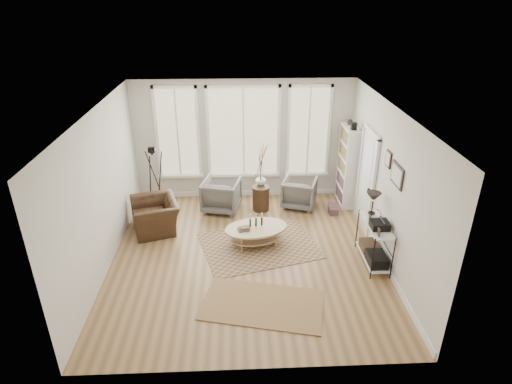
{
  "coord_description": "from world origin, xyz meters",
  "views": [
    {
      "loc": [
        -0.14,
        -7.0,
        4.77
      ],
      "look_at": [
        0.2,
        0.6,
        1.1
      ],
      "focal_mm": 30.0,
      "sensor_mm": 36.0,
      "label": 1
    }
  ],
  "objects_px": {
    "bookcase": "(348,166)",
    "low_shelf": "(374,239)",
    "side_table": "(261,179)",
    "accent_chair": "(156,215)",
    "armchair_right": "(299,193)",
    "armchair_left": "(221,195)",
    "coffee_table": "(256,231)"
  },
  "relations": [
    {
      "from": "low_shelf",
      "to": "armchair_left",
      "type": "height_order",
      "value": "low_shelf"
    },
    {
      "from": "armchair_left",
      "to": "side_table",
      "type": "relative_size",
      "value": 0.51
    },
    {
      "from": "bookcase",
      "to": "accent_chair",
      "type": "relative_size",
      "value": 1.97
    },
    {
      "from": "side_table",
      "to": "accent_chair",
      "type": "bearing_deg",
      "value": -160.82
    },
    {
      "from": "coffee_table",
      "to": "armchair_left",
      "type": "distance_m",
      "value": 1.72
    },
    {
      "from": "armchair_right",
      "to": "side_table",
      "type": "bearing_deg",
      "value": 27.4
    },
    {
      "from": "coffee_table",
      "to": "low_shelf",
      "type": "bearing_deg",
      "value": -17.86
    },
    {
      "from": "armchair_left",
      "to": "armchair_right",
      "type": "xyz_separation_m",
      "value": [
        1.84,
        0.1,
        -0.03
      ]
    },
    {
      "from": "armchair_left",
      "to": "low_shelf",
      "type": "bearing_deg",
      "value": 155.49
    },
    {
      "from": "coffee_table",
      "to": "armchair_right",
      "type": "distance_m",
      "value": 2.0
    },
    {
      "from": "coffee_table",
      "to": "armchair_right",
      "type": "xyz_separation_m",
      "value": [
        1.11,
        1.66,
        0.04
      ]
    },
    {
      "from": "armchair_right",
      "to": "coffee_table",
      "type": "bearing_deg",
      "value": 74.68
    },
    {
      "from": "bookcase",
      "to": "accent_chair",
      "type": "xyz_separation_m",
      "value": [
        -4.37,
        -1.1,
        -0.62
      ]
    },
    {
      "from": "low_shelf",
      "to": "side_table",
      "type": "relative_size",
      "value": 0.79
    },
    {
      "from": "bookcase",
      "to": "armchair_left",
      "type": "relative_size",
      "value": 2.46
    },
    {
      "from": "coffee_table",
      "to": "armchair_right",
      "type": "height_order",
      "value": "armchair_right"
    },
    {
      "from": "armchair_left",
      "to": "armchair_right",
      "type": "bearing_deg",
      "value": -163.54
    },
    {
      "from": "side_table",
      "to": "accent_chair",
      "type": "distance_m",
      "value": 2.49
    },
    {
      "from": "bookcase",
      "to": "armchair_right",
      "type": "distance_m",
      "value": 1.3
    },
    {
      "from": "coffee_table",
      "to": "armchair_left",
      "type": "relative_size",
      "value": 1.7
    },
    {
      "from": "bookcase",
      "to": "armchair_right",
      "type": "xyz_separation_m",
      "value": [
        -1.14,
        -0.15,
        -0.61
      ]
    },
    {
      "from": "bookcase",
      "to": "accent_chair",
      "type": "bearing_deg",
      "value": -165.86
    },
    {
      "from": "low_shelf",
      "to": "armchair_right",
      "type": "bearing_deg",
      "value": 114.56
    },
    {
      "from": "bookcase",
      "to": "armchair_right",
      "type": "height_order",
      "value": "bookcase"
    },
    {
      "from": "accent_chair",
      "to": "side_table",
      "type": "bearing_deg",
      "value": 91.23
    },
    {
      "from": "bookcase",
      "to": "low_shelf",
      "type": "bearing_deg",
      "value": -91.28
    },
    {
      "from": "bookcase",
      "to": "coffee_table",
      "type": "height_order",
      "value": "bookcase"
    },
    {
      "from": "armchair_right",
      "to": "accent_chair",
      "type": "distance_m",
      "value": 3.37
    },
    {
      "from": "bookcase",
      "to": "low_shelf",
      "type": "relative_size",
      "value": 1.58
    },
    {
      "from": "low_shelf",
      "to": "accent_chair",
      "type": "distance_m",
      "value": 4.55
    },
    {
      "from": "coffee_table",
      "to": "accent_chair",
      "type": "distance_m",
      "value": 2.24
    },
    {
      "from": "accent_chair",
      "to": "low_shelf",
      "type": "bearing_deg",
      "value": 53.85
    }
  ]
}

